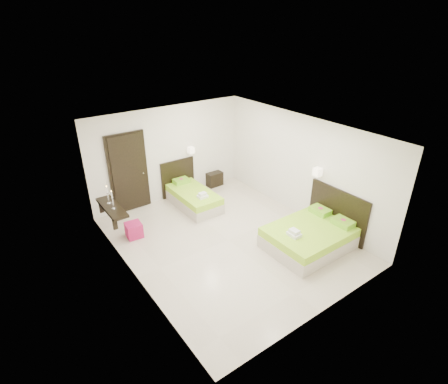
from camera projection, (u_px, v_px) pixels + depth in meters
floor at (228, 240)px, 8.13m from camera, size 5.50×5.50×0.00m
bed_single at (192, 196)px, 9.56m from camera, size 1.03×1.72×1.42m
bed_double at (312, 235)px, 7.83m from camera, size 1.86×1.58×1.53m
nightstand at (213, 178)px, 10.73m from camera, size 0.49×0.44×0.42m
ottoman at (134, 230)px, 8.19m from camera, size 0.38×0.38×0.35m
door at (129, 173)px, 8.99m from camera, size 1.02×0.15×2.14m
console_shelf at (111, 208)px, 7.84m from camera, size 0.35×1.20×0.78m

